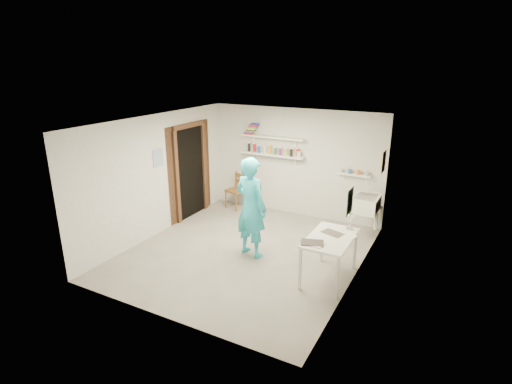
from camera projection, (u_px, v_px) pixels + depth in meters
The scene contains 27 objects.
floor at pixel (246, 252), 7.38m from camera, with size 4.00×4.50×0.02m, color slate.
ceiling at pixel (245, 121), 6.62m from camera, with size 4.00×4.50×0.02m, color silver.
wall_back at pixel (295, 162), 8.90m from camera, with size 4.00×0.02×2.40m, color silver.
wall_front at pixel (159, 239), 5.11m from camera, with size 4.00×0.02×2.40m, color silver.
wall_left at pixel (157, 175), 7.89m from camera, with size 0.02×4.50×2.40m, color silver.
wall_right at pixel (360, 209), 6.11m from camera, with size 0.02×4.50×2.40m, color silver.
doorway_recess at pixel (190, 173), 8.83m from camera, with size 0.02×0.90×2.00m, color black.
corridor_box at pixel (165, 167), 9.13m from camera, with size 1.40×1.50×2.10m, color brown.
door_lintel at pixel (189, 125), 8.49m from camera, with size 0.06×1.05×0.10m, color brown.
door_jamb_near at pixel (177, 178), 8.40m from camera, with size 0.06×0.10×2.00m, color brown.
door_jamb_far at pixel (204, 168), 9.24m from camera, with size 0.06×0.10×2.00m, color brown.
shelf_lower at pixel (272, 155), 8.96m from camera, with size 1.50×0.22×0.03m, color white.
shelf_upper at pixel (273, 137), 8.84m from camera, with size 1.50×0.22×0.03m, color white.
ledge_shelf at pixel (354, 175), 8.25m from camera, with size 0.70×0.14×0.03m, color white.
poster_left at pixel (158, 158), 7.82m from camera, with size 0.01×0.28×0.36m, color #334C7F.
poster_right_a at pixel (384, 162), 7.52m from camera, with size 0.01×0.34×0.42m, color #995933.
poster_right_b at pixel (350, 201), 5.56m from camera, with size 0.01×0.30×0.38m, color #3F724C.
belfast_sink at pixel (366, 204), 7.81m from camera, with size 0.48×0.60×0.30m, color white.
man at pixel (251, 207), 7.01m from camera, with size 0.66×0.44×1.82m, color #28B4CC.
wall_clock at pixel (254, 187), 7.12m from camera, with size 0.33×0.33×0.04m, color beige.
wooden_chair at pixel (236, 190), 9.43m from camera, with size 0.41×0.39×0.88m, color brown.
work_table at pixel (329, 258), 6.37m from camera, with size 0.66×1.10×0.74m, color silver.
desk_lamp at pixel (350, 217), 6.47m from camera, with size 0.14×0.14×0.14m, color silver.
spray_cans at pixel (272, 150), 8.93m from camera, with size 1.32×0.06×0.17m.
book_stack at pixel (252, 129), 9.02m from camera, with size 0.34×0.14×0.25m.
ledge_pots at pixel (354, 172), 8.23m from camera, with size 0.48×0.07×0.09m.
papers at pixel (330, 237), 6.25m from camera, with size 0.30×0.22×0.02m.
Camera 1 is at (3.28, -5.79, 3.38)m, focal length 28.00 mm.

